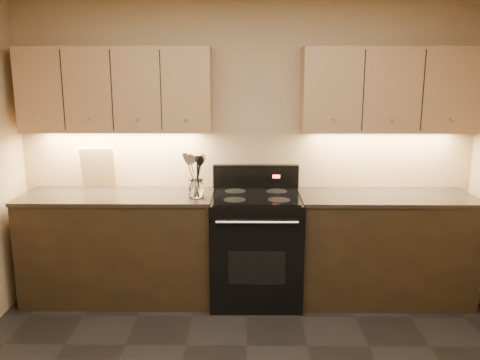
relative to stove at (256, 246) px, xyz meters
name	(u,v)px	position (x,y,z in m)	size (l,w,h in m)	color
wall_back	(247,146)	(-0.08, 0.32, 0.82)	(4.00, 0.04, 2.60)	tan
counter_left	(120,246)	(-1.18, 0.02, -0.01)	(1.62, 0.62, 0.93)	black
counter_right	(383,247)	(1.10, 0.02, -0.01)	(1.46, 0.62, 0.93)	black
stove	(256,246)	(0.00, 0.00, 0.00)	(0.76, 0.68, 1.14)	black
upper_cab_left	(116,90)	(-1.18, 0.17, 1.32)	(1.60, 0.30, 0.70)	tan
upper_cab_right	(388,90)	(1.10, 0.17, 1.32)	(1.44, 0.30, 0.70)	tan
outlet_plate	(102,166)	(-1.38, 0.31, 0.64)	(0.09, 0.01, 0.12)	#B2B5BA
utensil_crock	(196,189)	(-0.50, -0.07, 0.52)	(0.13, 0.13, 0.15)	white
cutting_board	(98,168)	(-1.40, 0.27, 0.63)	(0.30, 0.02, 0.37)	#D9C175
wooden_spoon	(194,175)	(-0.52, -0.08, 0.64)	(0.06, 0.06, 0.34)	#D9C175
black_spoon	(195,175)	(-0.51, -0.04, 0.64)	(0.06, 0.06, 0.34)	black
black_turner	(197,176)	(-0.49, -0.08, 0.64)	(0.08, 0.08, 0.34)	black
steel_spatula	(198,172)	(-0.48, -0.07, 0.66)	(0.08, 0.08, 0.39)	silver
steel_skimmer	(199,176)	(-0.47, -0.09, 0.64)	(0.09, 0.09, 0.34)	silver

